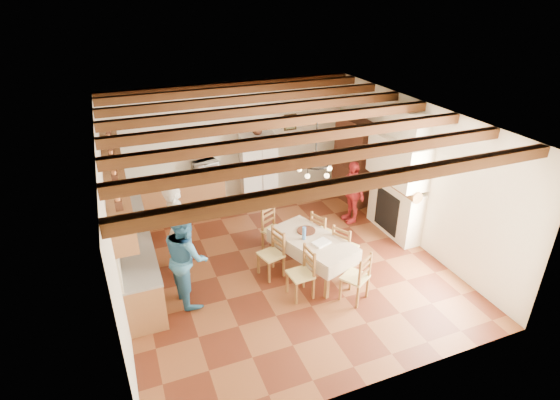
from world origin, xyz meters
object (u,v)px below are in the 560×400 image
object	(u,v)px
refrigerator	(258,167)
chair_left_near	(300,273)
hutch	(353,161)
chair_right_far	(323,232)
chair_end_far	(275,230)
dining_table	(312,242)
chair_right_near	(345,246)
person_man	(178,229)
person_woman_red	(352,192)
chair_left_far	(271,254)
microwave	(206,167)
person_woman_blue	(187,257)
chair_end_near	(355,276)

from	to	relation	value
refrigerator	chair_left_near	xyz separation A→B (m)	(-0.62, -4.03, -0.39)
chair_left_near	hutch	bearing A→B (deg)	133.69
chair_right_far	chair_end_far	size ratio (longest dim) A/B	1.00
dining_table	chair_right_near	xyz separation A→B (m)	(0.66, -0.10, -0.18)
hutch	chair_right_near	xyz separation A→B (m)	(-1.64, -2.58, -0.58)
chair_right_near	person_man	size ratio (longest dim) A/B	0.51
person_man	person_woman_red	size ratio (longest dim) A/B	1.27
chair_right_far	person_man	size ratio (longest dim) A/B	0.51
chair_right_near	person_man	world-z (taller)	person_man
chair_left_far	refrigerator	bearing A→B (deg)	150.64
dining_table	microwave	xyz separation A→B (m)	(-1.21, 3.45, 0.40)
chair_right_near	chair_left_near	bearing A→B (deg)	84.69
person_man	microwave	distance (m)	2.74
hutch	person_man	world-z (taller)	hutch
chair_end_far	microwave	size ratio (longest dim) A/B	1.68
hutch	chair_right_far	xyz separation A→B (m)	(-1.81, -1.96, -0.58)
chair_left_near	chair_right_near	bearing A→B (deg)	109.13
chair_right_far	person_woman_blue	distance (m)	2.92
chair_end_far	person_woman_blue	size ratio (longest dim) A/B	0.55
chair_left_far	chair_right_far	size ratio (longest dim) A/B	1.00
chair_left_near	person_woman_red	xyz separation A→B (m)	(2.24, 2.10, 0.27)
chair_left_far	person_woman_blue	world-z (taller)	person_woman_blue
person_woman_red	dining_table	bearing A→B (deg)	-51.08
chair_right_far	hutch	bearing A→B (deg)	-64.07
dining_table	chair_right_near	bearing A→B (deg)	-8.21
dining_table	chair_right_near	size ratio (longest dim) A/B	1.96
chair_end_near	person_woman_red	size ratio (longest dim) A/B	0.64
refrigerator	chair_right_far	xyz separation A→B (m)	(0.39, -2.91, -0.39)
hutch	person_woman_red	distance (m)	1.17
chair_left_near	chair_left_far	xyz separation A→B (m)	(-0.26, 0.78, 0.00)
refrigerator	person_woman_blue	bearing A→B (deg)	-119.12
chair_end_far	person_woman_red	bearing A→B (deg)	-15.00
chair_end_near	microwave	distance (m)	4.77
chair_right_near	microwave	bearing A→B (deg)	-0.33
microwave	chair_right_near	bearing A→B (deg)	-78.22
chair_end_far	person_woman_blue	xyz separation A→B (m)	(-1.96, -0.91, 0.40)
person_woman_red	refrigerator	bearing A→B (deg)	-141.97
person_woman_red	microwave	world-z (taller)	person_woman_red
microwave	person_woman_blue	bearing A→B (deg)	-124.81
chair_right_near	chair_left_far	bearing A→B (deg)	50.84
hutch	chair_left_near	distance (m)	4.21
hutch	chair_right_far	world-z (taller)	hutch
hutch	person_woman_blue	xyz separation A→B (m)	(-4.66, -2.41, -0.18)
chair_left_near	person_woman_blue	xyz separation A→B (m)	(-1.84, 0.67, 0.40)
chair_end_near	chair_left_near	bearing A→B (deg)	-56.80
chair_end_far	microwave	world-z (taller)	microwave
chair_left_near	microwave	distance (m)	4.14
hutch	person_woman_blue	distance (m)	5.25
chair_right_far	microwave	distance (m)	3.44
chair_left_near	chair_right_near	xyz separation A→B (m)	(1.18, 0.50, 0.00)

